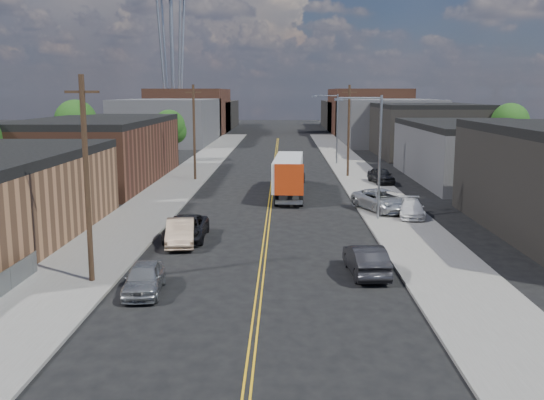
{
  "coord_description": "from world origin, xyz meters",
  "views": [
    {
      "loc": [
        1.11,
        -18.19,
        9.16
      ],
      "look_at": [
        0.41,
        19.33,
        2.5
      ],
      "focal_mm": 40.0,
      "sensor_mm": 36.0,
      "label": 1
    }
  ],
  "objects_px": {
    "car_right_lot_b": "(411,208)",
    "car_right_lot_c": "(381,175)",
    "car_left_c": "(186,228)",
    "car_right_lot_a": "(382,200)",
    "semi_truck": "(288,172)",
    "car_right_oncoming": "(366,260)",
    "car_left_b": "(180,232)",
    "car_ahead_truck": "(292,178)",
    "car_left_a": "(144,278)"
  },
  "relations": [
    {
      "from": "car_right_lot_b",
      "to": "car_right_lot_c",
      "type": "xyz_separation_m",
      "value": [
        0.48,
        16.98,
        0.14
      ]
    },
    {
      "from": "car_left_c",
      "to": "car_right_lot_a",
      "type": "height_order",
      "value": "car_right_lot_a"
    },
    {
      "from": "semi_truck",
      "to": "car_right_lot_b",
      "type": "bearing_deg",
      "value": -47.2
    },
    {
      "from": "car_right_lot_a",
      "to": "car_right_lot_c",
      "type": "xyz_separation_m",
      "value": [
        2.22,
        14.67,
        -0.05
      ]
    },
    {
      "from": "semi_truck",
      "to": "car_right_oncoming",
      "type": "xyz_separation_m",
      "value": [
        3.76,
        -24.67,
        -1.25
      ]
    },
    {
      "from": "car_left_b",
      "to": "car_right_lot_a",
      "type": "distance_m",
      "value": 17.37
    },
    {
      "from": "car_ahead_truck",
      "to": "car_right_lot_a",
      "type": "bearing_deg",
      "value": -58.17
    },
    {
      "from": "car_right_oncoming",
      "to": "car_right_lot_a",
      "type": "height_order",
      "value": "car_right_lot_a"
    },
    {
      "from": "car_right_oncoming",
      "to": "car_right_lot_c",
      "type": "xyz_separation_m",
      "value": [
        5.67,
        31.02,
        0.14
      ]
    },
    {
      "from": "car_left_c",
      "to": "car_ahead_truck",
      "type": "bearing_deg",
      "value": 72.16
    },
    {
      "from": "car_right_lot_c",
      "to": "car_ahead_truck",
      "type": "height_order",
      "value": "car_right_lot_c"
    },
    {
      "from": "car_left_a",
      "to": "car_right_oncoming",
      "type": "xyz_separation_m",
      "value": [
        10.65,
        3.07,
        0.07
      ]
    },
    {
      "from": "semi_truck",
      "to": "car_ahead_truck",
      "type": "bearing_deg",
      "value": 88.95
    },
    {
      "from": "car_left_a",
      "to": "car_right_lot_b",
      "type": "bearing_deg",
      "value": 42.61
    },
    {
      "from": "car_right_lot_a",
      "to": "car_ahead_truck",
      "type": "xyz_separation_m",
      "value": [
        -6.83,
        14.0,
        -0.25
      ]
    },
    {
      "from": "car_left_c",
      "to": "car_ahead_truck",
      "type": "distance_m",
      "value": 24.09
    },
    {
      "from": "car_right_lot_a",
      "to": "car_right_lot_b",
      "type": "xyz_separation_m",
      "value": [
        1.75,
        -2.32,
        -0.18
      ]
    },
    {
      "from": "car_left_a",
      "to": "car_left_b",
      "type": "bearing_deg",
      "value": 84.32
    },
    {
      "from": "car_left_a",
      "to": "car_right_oncoming",
      "type": "distance_m",
      "value": 11.08
    },
    {
      "from": "car_left_a",
      "to": "car_right_lot_b",
      "type": "relative_size",
      "value": 0.96
    },
    {
      "from": "car_left_b",
      "to": "car_ahead_truck",
      "type": "relative_size",
      "value": 0.91
    },
    {
      "from": "car_right_oncoming",
      "to": "car_right_lot_b",
      "type": "bearing_deg",
      "value": -114.06
    },
    {
      "from": "car_right_lot_a",
      "to": "car_right_lot_c",
      "type": "height_order",
      "value": "car_right_lot_a"
    },
    {
      "from": "car_right_lot_b",
      "to": "car_ahead_truck",
      "type": "xyz_separation_m",
      "value": [
        -8.58,
        16.32,
        -0.06
      ]
    },
    {
      "from": "car_left_c",
      "to": "car_right_lot_b",
      "type": "relative_size",
      "value": 1.22
    },
    {
      "from": "car_left_a",
      "to": "car_right_lot_b",
      "type": "height_order",
      "value": "car_left_a"
    },
    {
      "from": "car_left_a",
      "to": "car_left_b",
      "type": "relative_size",
      "value": 0.89
    },
    {
      "from": "car_right_lot_c",
      "to": "car_ahead_truck",
      "type": "distance_m",
      "value": 9.08
    },
    {
      "from": "car_left_b",
      "to": "car_left_c",
      "type": "height_order",
      "value": "car_left_b"
    },
    {
      "from": "car_ahead_truck",
      "to": "car_left_b",
      "type": "bearing_deg",
      "value": -100.39
    },
    {
      "from": "car_left_a",
      "to": "car_right_lot_a",
      "type": "xyz_separation_m",
      "value": [
        14.09,
        19.42,
        0.26
      ]
    },
    {
      "from": "car_left_a",
      "to": "car_ahead_truck",
      "type": "xyz_separation_m",
      "value": [
        7.26,
        33.42,
        0.01
      ]
    },
    {
      "from": "car_left_b",
      "to": "semi_truck",
      "type": "bearing_deg",
      "value": 62.72
    },
    {
      "from": "semi_truck",
      "to": "car_left_a",
      "type": "distance_m",
      "value": 28.61
    },
    {
      "from": "car_right_lot_c",
      "to": "semi_truck",
      "type": "bearing_deg",
      "value": -155.23
    },
    {
      "from": "car_left_a",
      "to": "semi_truck",
      "type": "bearing_deg",
      "value": 71.47
    },
    {
      "from": "car_right_lot_b",
      "to": "semi_truck",
      "type": "bearing_deg",
      "value": 137.13
    },
    {
      "from": "car_ahead_truck",
      "to": "car_right_lot_b",
      "type": "bearing_deg",
      "value": -56.45
    },
    {
      "from": "car_left_a",
      "to": "car_ahead_truck",
      "type": "height_order",
      "value": "car_ahead_truck"
    },
    {
      "from": "semi_truck",
      "to": "car_right_lot_b",
      "type": "height_order",
      "value": "semi_truck"
    },
    {
      "from": "semi_truck",
      "to": "car_ahead_truck",
      "type": "xyz_separation_m",
      "value": [
        0.37,
        5.68,
        -1.31
      ]
    },
    {
      "from": "car_right_lot_b",
      "to": "car_right_lot_c",
      "type": "height_order",
      "value": "car_right_lot_c"
    },
    {
      "from": "car_left_c",
      "to": "car_right_oncoming",
      "type": "distance_m",
      "value": 12.64
    },
    {
      "from": "car_left_b",
      "to": "car_right_lot_c",
      "type": "distance_m",
      "value": 29.8
    },
    {
      "from": "car_left_b",
      "to": "car_ahead_truck",
      "type": "distance_m",
      "value": 25.4
    },
    {
      "from": "car_left_a",
      "to": "car_right_oncoming",
      "type": "height_order",
      "value": "car_right_oncoming"
    },
    {
      "from": "semi_truck",
      "to": "car_right_oncoming",
      "type": "distance_m",
      "value": 24.98
    },
    {
      "from": "semi_truck",
      "to": "car_left_b",
      "type": "xyz_separation_m",
      "value": [
        -6.72,
        -18.7,
        -1.26
      ]
    },
    {
      "from": "car_left_a",
      "to": "car_right_lot_a",
      "type": "distance_m",
      "value": 23.99
    },
    {
      "from": "car_left_a",
      "to": "car_right_lot_a",
      "type": "relative_size",
      "value": 0.71
    }
  ]
}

